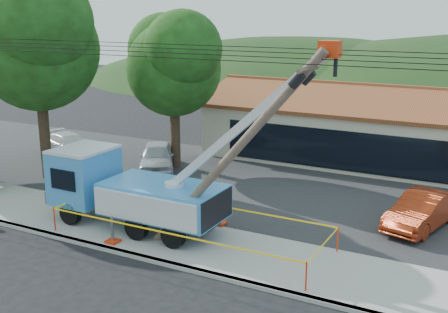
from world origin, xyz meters
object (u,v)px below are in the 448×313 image
leaning_pole (239,146)px  car_red (420,229)px  car_white (71,157)px  utility_truck (132,188)px  car_silver (158,172)px

leaning_pole → car_red: (5.37, 6.23, -4.29)m
car_white → utility_truck: bearing=-107.9°
car_white → leaning_pole: bearing=-99.8°
car_red → utility_truck: bearing=-137.8°
utility_truck → car_white: size_ratio=2.64×
leaning_pole → car_white: leaning_pole is taller
leaning_pole → car_white: (-15.91, 8.43, -4.29)m
car_red → car_silver: bearing=-173.1°
leaning_pole → car_red: bearing=49.3°
utility_truck → leaning_pole: 5.87m
leaning_pole → car_white: bearing=152.1°
car_silver → car_white: 6.71m
car_silver → car_white: bearing=146.4°
leaning_pole → car_white: 18.51m
utility_truck → car_white: bearing=144.0°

